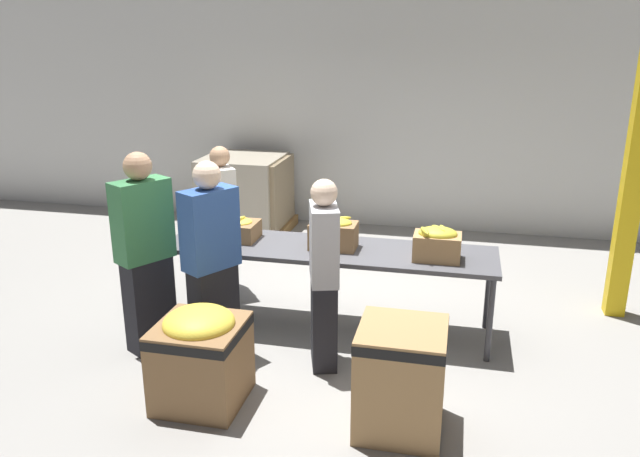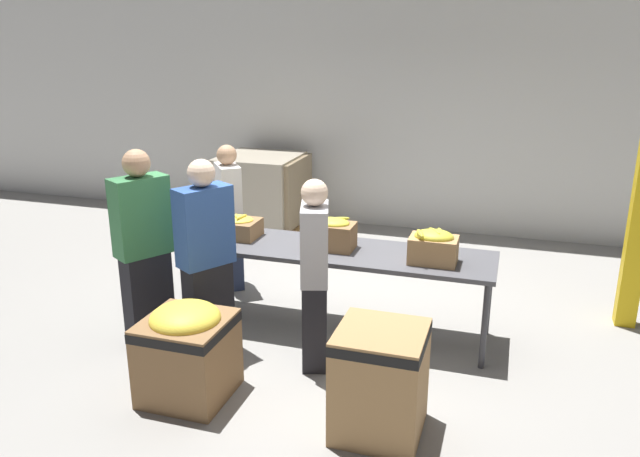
% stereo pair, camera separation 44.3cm
% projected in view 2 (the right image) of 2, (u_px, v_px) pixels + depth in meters
% --- Properties ---
extents(ground_plane, '(30.00, 30.00, 0.00)m').
position_uv_depth(ground_plane, '(326.00, 327.00, 5.78)').
color(ground_plane, gray).
extents(wall_back, '(16.00, 0.08, 4.00)m').
position_uv_depth(wall_back, '(401.00, 81.00, 8.20)').
color(wall_back, silver).
rests_on(wall_back, ground_plane).
extents(sorting_table, '(2.96, 0.74, 0.78)m').
position_uv_depth(sorting_table, '(326.00, 253.00, 5.56)').
color(sorting_table, '#4C4C51').
rests_on(sorting_table, ground_plane).
extents(banana_box_0, '(0.46, 0.33, 0.23)m').
position_uv_depth(banana_box_0, '(234.00, 226.00, 5.82)').
color(banana_box_0, olive).
rests_on(banana_box_0, sorting_table).
extents(banana_box_1, '(0.41, 0.27, 0.31)m').
position_uv_depth(banana_box_1, '(331.00, 233.00, 5.49)').
color(banana_box_1, olive).
rests_on(banana_box_1, sorting_table).
extents(banana_box_2, '(0.39, 0.34, 0.30)m').
position_uv_depth(banana_box_2, '(433.00, 246.00, 5.14)').
color(banana_box_2, '#A37A4C').
rests_on(banana_box_2, sorting_table).
extents(volunteer_0, '(0.43, 0.51, 1.71)m').
position_uv_depth(volunteer_0, '(144.00, 250.00, 5.28)').
color(volunteer_0, black).
rests_on(volunteer_0, ground_plane).
extents(volunteer_1, '(0.32, 0.46, 1.56)m').
position_uv_depth(volunteer_1, '(315.00, 276.00, 4.91)').
color(volunteer_1, black).
rests_on(volunteer_1, ground_plane).
extents(volunteer_2, '(0.42, 0.50, 1.66)m').
position_uv_depth(volunteer_2, '(206.00, 260.00, 5.11)').
color(volunteer_2, black).
rests_on(volunteer_2, ground_plane).
extents(volunteer_3, '(0.41, 0.45, 1.53)m').
position_uv_depth(volunteer_3, '(230.00, 218.00, 6.50)').
color(volunteer_3, '#2D3856').
rests_on(volunteer_3, ground_plane).
extents(donation_bin_0, '(0.61, 0.61, 0.74)m').
position_uv_depth(donation_bin_0, '(187.00, 348.00, 4.58)').
color(donation_bin_0, olive).
rests_on(donation_bin_0, ground_plane).
extents(donation_bin_1, '(0.58, 0.58, 0.76)m').
position_uv_depth(donation_bin_1, '(380.00, 378.00, 4.16)').
color(donation_bin_1, '#A37A4C').
rests_on(donation_bin_1, ground_plane).
extents(pallet_stack_0, '(1.10, 1.10, 1.04)m').
position_uv_depth(pallet_stack_0, '(261.00, 194.00, 8.46)').
color(pallet_stack_0, olive).
rests_on(pallet_stack_0, ground_plane).
extents(pallet_stack_1, '(1.03, 1.03, 1.01)m').
position_uv_depth(pallet_stack_1, '(268.00, 195.00, 8.47)').
color(pallet_stack_1, olive).
rests_on(pallet_stack_1, ground_plane).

